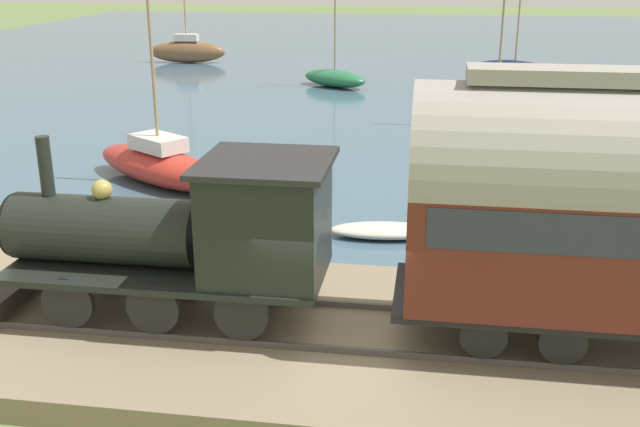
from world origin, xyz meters
The scene contains 10 objects.
ground_plane centered at (0.00, 0.00, 0.00)m, with size 200.00×200.00×0.00m, color #607542.
harbor_water centered at (43.60, 0.00, 0.00)m, with size 80.00×80.00×0.01m.
rail_embankment centered at (0.34, 0.00, 0.24)m, with size 5.93×56.00×0.59m.
steam_locomotive centered at (0.34, 2.55, 2.21)m, with size 2.31×6.22×3.19m.
sailboat_navy centered at (30.43, -5.73, 0.74)m, with size 3.53×5.09×5.94m.
sailboat_black centered at (19.73, -4.04, 0.61)m, with size 2.25×4.53×8.18m.
sailboat_green centered at (28.98, 3.89, 0.50)m, with size 3.62×4.32×6.88m.
sailboat_red centered at (9.99, 6.86, 0.61)m, with size 4.71×5.83×6.45m.
sailboat_brown centered at (37.16, 14.91, 0.81)m, with size 1.51×5.18×9.23m.
rowboat_off_pier centered at (6.29, -0.42, 0.18)m, with size 1.29×2.86×0.34m.
Camera 1 is at (-11.48, -1.48, 6.74)m, focal length 42.00 mm.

